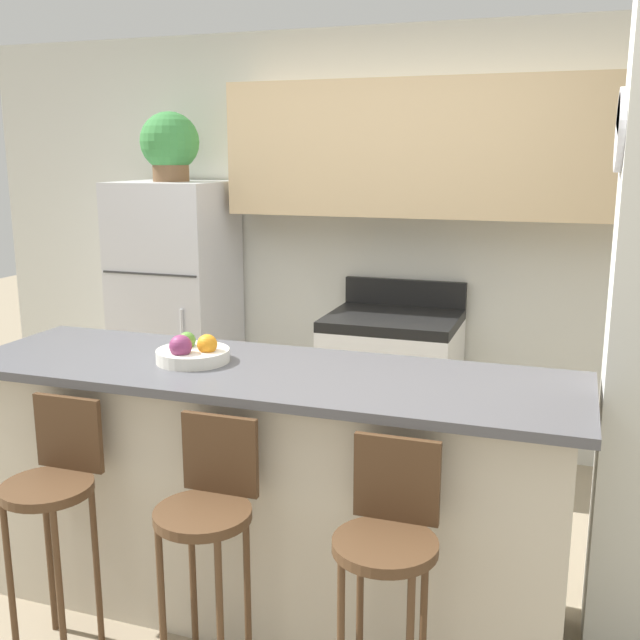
{
  "coord_description": "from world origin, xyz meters",
  "views": [
    {
      "loc": [
        1.1,
        -2.54,
        1.81
      ],
      "look_at": [
        0.0,
        0.67,
        1.06
      ],
      "focal_mm": 42.0,
      "sensor_mm": 36.0,
      "label": 1
    }
  ],
  "objects_px": {
    "refrigerator": "(177,313)",
    "stove_range": "(392,390)",
    "potted_plant_on_fridge": "(170,145)",
    "bar_stool_left": "(54,491)",
    "bar_stool_right": "(388,548)",
    "fruit_bowl": "(192,353)",
    "bar_stool_mid": "(208,518)"
  },
  "relations": [
    {
      "from": "refrigerator",
      "to": "bar_stool_left",
      "type": "height_order",
      "value": "refrigerator"
    },
    {
      "from": "refrigerator",
      "to": "fruit_bowl",
      "type": "xyz_separation_m",
      "value": [
        0.97,
        -1.58,
        0.22
      ]
    },
    {
      "from": "bar_stool_mid",
      "to": "potted_plant_on_fridge",
      "type": "xyz_separation_m",
      "value": [
        -1.28,
        2.07,
        1.24
      ]
    },
    {
      "from": "refrigerator",
      "to": "bar_stool_right",
      "type": "xyz_separation_m",
      "value": [
        1.89,
        -2.07,
        -0.2
      ]
    },
    {
      "from": "stove_range",
      "to": "fruit_bowl",
      "type": "xyz_separation_m",
      "value": [
        -0.44,
        -1.58,
        0.59
      ]
    },
    {
      "from": "bar_stool_left",
      "to": "stove_range",
      "type": "bearing_deg",
      "value": 69.92
    },
    {
      "from": "potted_plant_on_fridge",
      "to": "fruit_bowl",
      "type": "distance_m",
      "value": 2.03
    },
    {
      "from": "bar_stool_left",
      "to": "bar_stool_mid",
      "type": "bearing_deg",
      "value": 0.0
    },
    {
      "from": "stove_range",
      "to": "bar_stool_mid",
      "type": "bearing_deg",
      "value": -93.8
    },
    {
      "from": "bar_stool_left",
      "to": "bar_stool_mid",
      "type": "height_order",
      "value": "same"
    },
    {
      "from": "bar_stool_left",
      "to": "bar_stool_mid",
      "type": "distance_m",
      "value": 0.62
    },
    {
      "from": "bar_stool_left",
      "to": "potted_plant_on_fridge",
      "type": "bearing_deg",
      "value": 107.68
    },
    {
      "from": "bar_stool_right",
      "to": "fruit_bowl",
      "type": "relative_size",
      "value": 3.29
    },
    {
      "from": "stove_range",
      "to": "potted_plant_on_fridge",
      "type": "bearing_deg",
      "value": 179.82
    },
    {
      "from": "refrigerator",
      "to": "stove_range",
      "type": "xyz_separation_m",
      "value": [
        1.41,
        -0.0,
        -0.36
      ]
    },
    {
      "from": "refrigerator",
      "to": "bar_stool_mid",
      "type": "distance_m",
      "value": 2.44
    },
    {
      "from": "bar_stool_left",
      "to": "potted_plant_on_fridge",
      "type": "xyz_separation_m",
      "value": [
        -0.66,
        2.07,
        1.24
      ]
    },
    {
      "from": "bar_stool_mid",
      "to": "potted_plant_on_fridge",
      "type": "distance_m",
      "value": 2.73
    },
    {
      "from": "stove_range",
      "to": "bar_stool_mid",
      "type": "relative_size",
      "value": 1.12
    },
    {
      "from": "bar_stool_mid",
      "to": "bar_stool_right",
      "type": "distance_m",
      "value": 0.62
    },
    {
      "from": "fruit_bowl",
      "to": "potted_plant_on_fridge",
      "type": "bearing_deg",
      "value": 121.55
    },
    {
      "from": "bar_stool_mid",
      "to": "bar_stool_right",
      "type": "xyz_separation_m",
      "value": [
        0.62,
        0.0,
        0.0
      ]
    },
    {
      "from": "bar_stool_left",
      "to": "refrigerator",
      "type": "bearing_deg",
      "value": 107.68
    },
    {
      "from": "potted_plant_on_fridge",
      "to": "fruit_bowl",
      "type": "bearing_deg",
      "value": -58.45
    },
    {
      "from": "refrigerator",
      "to": "potted_plant_on_fridge",
      "type": "xyz_separation_m",
      "value": [
        -0.0,
        0.0,
        1.05
      ]
    },
    {
      "from": "stove_range",
      "to": "bar_stool_right",
      "type": "xyz_separation_m",
      "value": [
        0.48,
        -2.06,
        0.17
      ]
    },
    {
      "from": "fruit_bowl",
      "to": "bar_stool_mid",
      "type": "bearing_deg",
      "value": -57.85
    },
    {
      "from": "refrigerator",
      "to": "fruit_bowl",
      "type": "bearing_deg",
      "value": -58.45
    },
    {
      "from": "potted_plant_on_fridge",
      "to": "bar_stool_right",
      "type": "bearing_deg",
      "value": -47.51
    },
    {
      "from": "refrigerator",
      "to": "potted_plant_on_fridge",
      "type": "bearing_deg",
      "value": 118.39
    },
    {
      "from": "bar_stool_left",
      "to": "bar_stool_right",
      "type": "distance_m",
      "value": 1.23
    },
    {
      "from": "potted_plant_on_fridge",
      "to": "fruit_bowl",
      "type": "xyz_separation_m",
      "value": [
        0.97,
        -1.58,
        -0.82
      ]
    }
  ]
}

